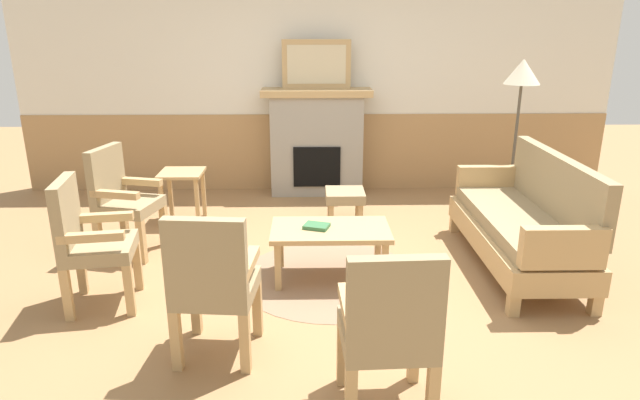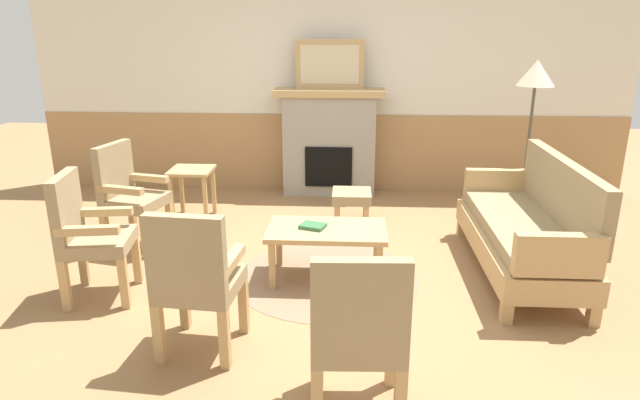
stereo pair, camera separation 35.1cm
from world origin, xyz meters
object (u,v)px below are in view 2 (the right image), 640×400
object	(u,v)px
armchair_by_window_left	(87,231)
floor_lamp_by_couch	(535,84)
armchair_front_center	(358,329)
book_on_table	(313,226)
coffee_table	(327,234)
armchair_front_left	(196,276)
side_table	(192,179)
couch	(526,229)
framed_picture	(330,64)
armchair_near_fireplace	(128,191)
fireplace	(329,141)
footstool	(352,198)

from	to	relation	value
armchair_by_window_left	floor_lamp_by_couch	xyz separation A→B (m)	(3.76, 1.86, 0.91)
floor_lamp_by_couch	armchair_front_center	bearing A→B (deg)	-119.18
book_on_table	armchair_by_window_left	world-z (taller)	armchair_by_window_left
coffee_table	armchair_front_left	distance (m)	1.37
coffee_table	book_on_table	xyz separation A→B (m)	(-0.11, 0.00, 0.07)
side_table	couch	bearing A→B (deg)	-20.73
armchair_by_window_left	floor_lamp_by_couch	size ratio (longest dim) A/B	0.58
framed_picture	couch	world-z (taller)	framed_picture
coffee_table	armchair_front_center	xyz separation A→B (m)	(0.24, -1.69, 0.15)
coffee_table	armchair_by_window_left	xyz separation A→B (m)	(-1.77, -0.43, 0.15)
armchair_front_left	armchair_near_fireplace	bearing A→B (deg)	122.71
armchair_near_fireplace	armchair_by_window_left	size ratio (longest dim) A/B	1.00
armchair_near_fireplace	armchair_by_window_left	world-z (taller)	same
fireplace	couch	size ratio (longest dim) A/B	0.72
coffee_table	side_table	distance (m)	2.04
armchair_front_center	couch	bearing A→B (deg)	53.07
fireplace	footstool	bearing A→B (deg)	-75.81
book_on_table	coffee_table	bearing A→B (deg)	-0.57
fireplace	armchair_front_left	size ratio (longest dim) A/B	1.33
side_table	floor_lamp_by_couch	world-z (taller)	floor_lamp_by_couch
book_on_table	armchair_by_window_left	size ratio (longest dim) A/B	0.20
framed_picture	armchair_near_fireplace	distance (m)	2.74
fireplace	armchair_near_fireplace	world-z (taller)	fireplace
fireplace	book_on_table	distance (m)	2.40
book_on_table	armchair_front_left	xyz separation A→B (m)	(-0.64, -1.14, 0.08)
framed_picture	couch	bearing A→B (deg)	-51.90
armchair_near_fireplace	armchair_front_left	distance (m)	2.04
armchair_by_window_left	armchair_front_center	size ratio (longest dim) A/B	1.00
armchair_by_window_left	side_table	world-z (taller)	armchair_by_window_left
coffee_table	floor_lamp_by_couch	bearing A→B (deg)	35.93
footstool	floor_lamp_by_couch	size ratio (longest dim) A/B	0.24
book_on_table	side_table	xyz separation A→B (m)	(-1.38, 1.38, -0.02)
footstool	armchair_by_window_left	xyz separation A→B (m)	(-1.98, -1.71, 0.25)
fireplace	floor_lamp_by_couch	xyz separation A→B (m)	(2.06, -0.96, 0.80)
book_on_table	side_table	distance (m)	1.95
couch	armchair_front_center	world-z (taller)	same
couch	armchair_front_center	distance (m)	2.35
coffee_table	armchair_by_window_left	world-z (taller)	armchair_by_window_left
framed_picture	footstool	size ratio (longest dim) A/B	2.00
side_table	armchair_front_left	bearing A→B (deg)	-73.63
framed_picture	fireplace	bearing A→B (deg)	-90.00
armchair_front_center	armchair_by_window_left	bearing A→B (deg)	147.89
fireplace	armchair_front_center	xyz separation A→B (m)	(0.31, -4.08, -0.11)
footstool	armchair_near_fireplace	world-z (taller)	armchair_near_fireplace
armchair_near_fireplace	side_table	xyz separation A→B (m)	(0.37, 0.80, -0.10)
couch	side_table	world-z (taller)	couch
couch	armchair_near_fireplace	world-z (taller)	same
side_table	coffee_table	bearing A→B (deg)	-42.71
couch	armchair_front_left	bearing A→B (deg)	-151.15
framed_picture	book_on_table	distance (m)	2.63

